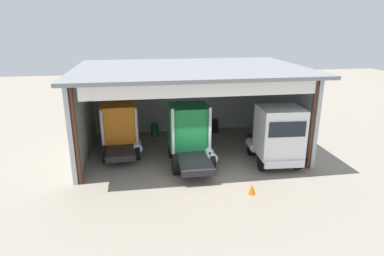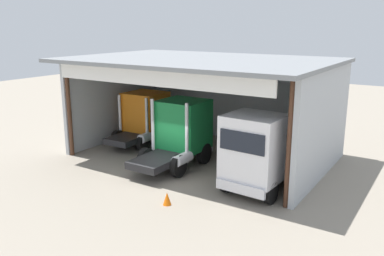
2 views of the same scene
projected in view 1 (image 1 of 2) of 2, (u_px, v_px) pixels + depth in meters
ground_plane at (200, 176)px, 18.71m from camera, size 80.00×80.00×0.00m
workshop_shed at (187, 91)px, 22.26m from camera, size 14.17×9.91×5.67m
truck_orange_right_bay at (120, 128)px, 21.63m from camera, size 2.61×4.54×3.28m
truck_green_yard_outside at (190, 133)px, 20.22m from camera, size 2.59×5.09×3.67m
truck_white_center_right_bay at (277, 135)px, 19.70m from camera, size 2.69×5.05×3.66m
oil_drum at (155, 130)px, 25.23m from camera, size 0.58×0.58×0.91m
tool_cart at (212, 126)px, 26.13m from camera, size 0.90×0.60×1.00m
traffic_cone at (252, 189)px, 16.70m from camera, size 0.36×0.36×0.56m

